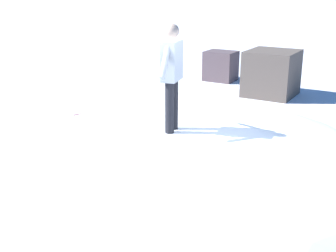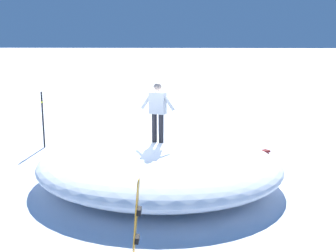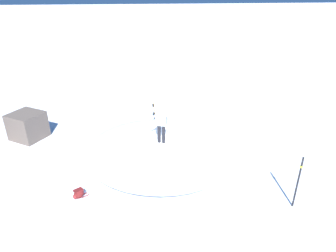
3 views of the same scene
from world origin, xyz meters
name	(u,v)px [view 1 (image 1 of 3)]	position (x,y,z in m)	size (l,w,h in m)	color
ground	(218,206)	(0.00, 0.00, 0.00)	(240.00, 240.00, 0.00)	white
snow_mound	(189,161)	(0.52, 0.42, 0.54)	(6.60, 6.17, 1.08)	white
snowboarder_standing	(172,71)	(0.48, 0.70, 2.01)	(0.96, 0.43, 1.63)	black
backpack_near	(82,123)	(3.75, 2.60, 0.19)	(0.58, 0.47, 0.38)	maroon
rock_outcrop	(258,71)	(7.46, -2.33, 0.63)	(3.81, 2.85, 1.35)	brown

